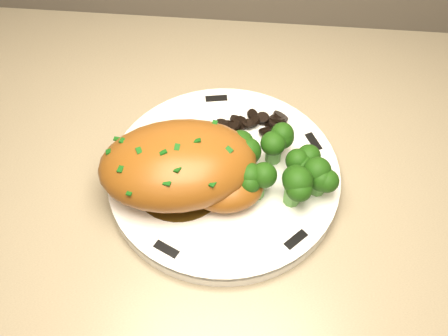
# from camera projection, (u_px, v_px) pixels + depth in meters

# --- Properties ---
(counter) EXTENTS (2.17, 0.72, 1.06)m
(counter) POSITION_uv_depth(u_px,v_px,m) (187.00, 308.00, 1.11)
(counter) COLOR brown
(counter) RESTS_ON ground
(plate) EXTENTS (0.39, 0.39, 0.02)m
(plate) POSITION_uv_depth(u_px,v_px,m) (224.00, 177.00, 0.72)
(plate) COLOR white
(plate) RESTS_ON counter
(rim_accent_0) EXTENTS (0.03, 0.02, 0.00)m
(rim_accent_0) POSITION_uv_depth(u_px,v_px,m) (216.00, 99.00, 0.78)
(rim_accent_0) COLOR black
(rim_accent_0) RESTS_ON plate
(rim_accent_1) EXTENTS (0.02, 0.03, 0.00)m
(rim_accent_1) POSITION_uv_depth(u_px,v_px,m) (128.00, 154.00, 0.72)
(rim_accent_1) COLOR black
(rim_accent_1) RESTS_ON plate
(rim_accent_2) EXTENTS (0.03, 0.02, 0.00)m
(rim_accent_2) POSITION_uv_depth(u_px,v_px,m) (166.00, 249.00, 0.64)
(rim_accent_2) COLOR black
(rim_accent_2) RESTS_ON plate
(rim_accent_3) EXTENTS (0.03, 0.03, 0.00)m
(rim_accent_3) POSITION_uv_depth(u_px,v_px,m) (296.00, 240.00, 0.65)
(rim_accent_3) COLOR black
(rim_accent_3) RESTS_ON plate
(rim_accent_4) EXTENTS (0.02, 0.03, 0.00)m
(rim_accent_4) POSITION_uv_depth(u_px,v_px,m) (313.00, 142.00, 0.74)
(rim_accent_4) COLOR black
(rim_accent_4) RESTS_ON plate
(gravy_pool) EXTENTS (0.12, 0.12, 0.00)m
(gravy_pool) POSITION_uv_depth(u_px,v_px,m) (180.00, 182.00, 0.70)
(gravy_pool) COLOR #37250A
(gravy_pool) RESTS_ON plate
(chicken_breast) EXTENTS (0.22, 0.17, 0.07)m
(chicken_breast) POSITION_uv_depth(u_px,v_px,m) (184.00, 167.00, 0.67)
(chicken_breast) COLOR brown
(chicken_breast) RESTS_ON plate
(mushroom_pile) EXTENTS (0.09, 0.07, 0.03)m
(mushroom_pile) POSITION_uv_depth(u_px,v_px,m) (243.00, 133.00, 0.74)
(mushroom_pile) COLOR black
(mushroom_pile) RESTS_ON plate
(broccoli_florets) EXTENTS (0.12, 0.09, 0.05)m
(broccoli_florets) POSITION_uv_depth(u_px,v_px,m) (282.00, 168.00, 0.68)
(broccoli_florets) COLOR #53953F
(broccoli_florets) RESTS_ON plate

